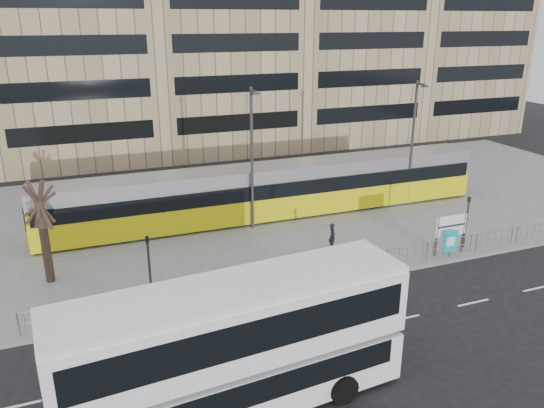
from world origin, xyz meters
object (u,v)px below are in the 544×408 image
object	(u,v)px
traffic_light_east	(467,215)
bare_tree	(35,176)
tram	(272,191)
station_sign	(451,227)
lamp_post_east	(413,140)
double_decker_bus	(236,344)
lamp_post_west	(252,155)
traffic_light_west	(149,258)
ad_panel	(451,242)
pedestrian	(332,236)

from	to	relation	value
traffic_light_east	bare_tree	bearing A→B (deg)	-179.70
tram	station_sign	xyz separation A→B (m)	(7.16, -9.37, -0.18)
tram	traffic_light_east	size ratio (longest dim) A/B	9.72
tram	lamp_post_east	xyz separation A→B (m)	(9.90, -1.43, 2.99)
double_decker_bus	lamp_post_west	xyz separation A→B (m)	(5.90, 15.34, 2.41)
lamp_post_east	lamp_post_west	bearing A→B (deg)	-178.90
tram	traffic_light_west	distance (m)	12.45
double_decker_bus	lamp_post_east	xyz separation A→B (m)	(17.74, 15.57, 2.35)
double_decker_bus	station_sign	size ratio (longest dim) A/B	5.22
station_sign	ad_panel	world-z (taller)	station_sign
pedestrian	traffic_light_east	xyz separation A→B (m)	(7.29, -2.61, 1.19)
ad_panel	traffic_light_east	bearing A→B (deg)	29.46
double_decker_bus	station_sign	bearing A→B (deg)	22.28
traffic_light_east	bare_tree	xyz separation A→B (m)	(-22.58, 4.15, 3.59)
traffic_light_west	traffic_light_east	xyz separation A→B (m)	(18.00, -0.79, 0.00)
lamp_post_east	pedestrian	bearing A→B (deg)	-150.27
lamp_post_east	traffic_light_east	bearing A→B (deg)	-99.81
bare_tree	ad_panel	bearing A→B (deg)	-13.38
double_decker_bus	traffic_light_west	bearing A→B (deg)	95.36
double_decker_bus	ad_panel	bearing A→B (deg)	21.42
ad_panel	bare_tree	world-z (taller)	bare_tree
double_decker_bus	traffic_light_east	bearing A→B (deg)	21.42
lamp_post_west	bare_tree	world-z (taller)	lamp_post_west
double_decker_bus	bare_tree	xyz separation A→B (m)	(-6.14, 12.20, 3.14)
pedestrian	bare_tree	world-z (taller)	bare_tree
double_decker_bus	traffic_light_east	world-z (taller)	double_decker_bus
traffic_light_east	lamp_post_east	world-z (taller)	lamp_post_east
pedestrian	lamp_post_east	xyz separation A→B (m)	(8.59, 4.91, 3.99)
traffic_light_east	pedestrian	bearing A→B (deg)	171.02
lamp_post_west	pedestrian	bearing A→B (deg)	-55.24
traffic_light_west	traffic_light_east	size ratio (longest dim) A/B	1.00
double_decker_bus	station_sign	xyz separation A→B (m)	(15.00, 7.63, -0.82)
ad_panel	pedestrian	bearing A→B (deg)	151.90
double_decker_bus	lamp_post_east	size ratio (longest dim) A/B	1.37
bare_tree	traffic_light_west	bearing A→B (deg)	-36.28
station_sign	lamp_post_east	xyz separation A→B (m)	(2.74, 7.94, 3.17)
station_sign	pedestrian	size ratio (longest dim) A/B	1.48
traffic_light_east	station_sign	bearing A→B (deg)	-152.95
lamp_post_west	lamp_post_east	bearing A→B (deg)	1.10
double_decker_bus	lamp_post_west	bearing A→B (deg)	64.30
lamp_post_east	bare_tree	size ratio (longest dim) A/B	1.17
double_decker_bus	tram	size ratio (longest dim) A/B	0.40
tram	lamp_post_east	bearing A→B (deg)	-7.98
pedestrian	station_sign	bearing A→B (deg)	-104.91
traffic_light_west	traffic_light_east	bearing A→B (deg)	1.47
lamp_post_west	lamp_post_east	xyz separation A→B (m)	(11.84, 0.23, -0.06)
traffic_light_west	lamp_post_east	size ratio (longest dim) A/B	0.35
tram	ad_panel	bearing A→B (deg)	-54.47
station_sign	traffic_light_west	xyz separation A→B (m)	(-16.56, 1.21, 0.37)
ad_panel	lamp_post_east	distance (m)	9.66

